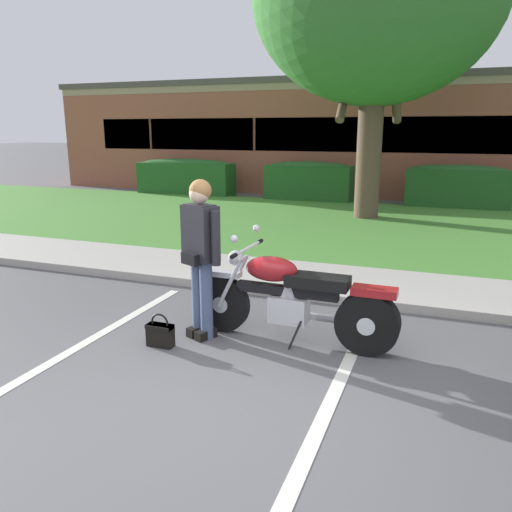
{
  "coord_description": "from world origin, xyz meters",
  "views": [
    {
      "loc": [
        1.5,
        -3.45,
        2.19
      ],
      "look_at": [
        -0.37,
        1.52,
        0.85
      ],
      "focal_mm": 35.17,
      "sensor_mm": 36.0,
      "label": 1
    }
  ],
  "objects_px": {
    "hedge_center_left": "(309,180)",
    "brick_building": "(391,136)",
    "rider_person": "(201,248)",
    "hedge_left": "(186,176)",
    "motorcycle": "(299,299)",
    "handbag": "(160,333)",
    "hedge_center_right": "(457,186)"
  },
  "relations": [
    {
      "from": "hedge_center_left",
      "to": "brick_building",
      "type": "distance_m",
      "value": 5.92
    },
    {
      "from": "rider_person",
      "to": "hedge_center_left",
      "type": "bearing_deg",
      "value": 98.76
    },
    {
      "from": "hedge_left",
      "to": "brick_building",
      "type": "height_order",
      "value": "brick_building"
    },
    {
      "from": "rider_person",
      "to": "hedge_center_left",
      "type": "height_order",
      "value": "rider_person"
    },
    {
      "from": "rider_person",
      "to": "hedge_left",
      "type": "distance_m",
      "value": 12.43
    },
    {
      "from": "motorcycle",
      "to": "handbag",
      "type": "distance_m",
      "value": 1.49
    },
    {
      "from": "motorcycle",
      "to": "rider_person",
      "type": "relative_size",
      "value": 1.32
    },
    {
      "from": "rider_person",
      "to": "hedge_center_right",
      "type": "relative_size",
      "value": 0.61
    },
    {
      "from": "hedge_center_left",
      "to": "hedge_center_right",
      "type": "xyz_separation_m",
      "value": [
        4.35,
        0.0,
        0.0
      ]
    },
    {
      "from": "motorcycle",
      "to": "handbag",
      "type": "xyz_separation_m",
      "value": [
        -1.32,
        -0.59,
        -0.34
      ]
    },
    {
      "from": "rider_person",
      "to": "hedge_center_right",
      "type": "xyz_separation_m",
      "value": [
        2.68,
        10.86,
        -0.34
      ]
    },
    {
      "from": "handbag",
      "to": "hedge_left",
      "type": "relative_size",
      "value": 0.11
    },
    {
      "from": "handbag",
      "to": "hedge_center_right",
      "type": "bearing_deg",
      "value": 75.17
    },
    {
      "from": "hedge_left",
      "to": "hedge_center_right",
      "type": "height_order",
      "value": "same"
    },
    {
      "from": "brick_building",
      "to": "handbag",
      "type": "bearing_deg",
      "value": -91.66
    },
    {
      "from": "motorcycle",
      "to": "rider_person",
      "type": "xyz_separation_m",
      "value": [
        -1.02,
        -0.21,
        0.51
      ]
    },
    {
      "from": "hedge_center_left",
      "to": "handbag",
      "type": "bearing_deg",
      "value": -83.02
    },
    {
      "from": "handbag",
      "to": "brick_building",
      "type": "distance_m",
      "value": 16.82
    },
    {
      "from": "handbag",
      "to": "brick_building",
      "type": "relative_size",
      "value": 0.01
    },
    {
      "from": "handbag",
      "to": "hedge_center_left",
      "type": "xyz_separation_m",
      "value": [
        -1.38,
        11.25,
        0.51
      ]
    },
    {
      "from": "hedge_left",
      "to": "motorcycle",
      "type": "bearing_deg",
      "value": -56.51
    },
    {
      "from": "handbag",
      "to": "hedge_center_right",
      "type": "height_order",
      "value": "hedge_center_right"
    },
    {
      "from": "rider_person",
      "to": "hedge_left",
      "type": "xyz_separation_m",
      "value": [
        -6.03,
        10.86,
        -0.34
      ]
    },
    {
      "from": "hedge_left",
      "to": "hedge_center_right",
      "type": "xyz_separation_m",
      "value": [
        8.71,
        0.0,
        0.0
      ]
    },
    {
      "from": "motorcycle",
      "to": "brick_building",
      "type": "bearing_deg",
      "value": 92.96
    },
    {
      "from": "rider_person",
      "to": "brick_building",
      "type": "distance_m",
      "value": 16.36
    },
    {
      "from": "motorcycle",
      "to": "rider_person",
      "type": "bearing_deg",
      "value": -168.44
    },
    {
      "from": "hedge_center_left",
      "to": "motorcycle",
      "type": "bearing_deg",
      "value": -75.8
    },
    {
      "from": "rider_person",
      "to": "brick_building",
      "type": "bearing_deg",
      "value": 89.34
    },
    {
      "from": "handbag",
      "to": "brick_building",
      "type": "bearing_deg",
      "value": 88.34
    },
    {
      "from": "hedge_center_right",
      "to": "brick_building",
      "type": "xyz_separation_m",
      "value": [
        -2.49,
        5.46,
        1.31
      ]
    },
    {
      "from": "hedge_center_right",
      "to": "handbag",
      "type": "bearing_deg",
      "value": -104.83
    }
  ]
}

